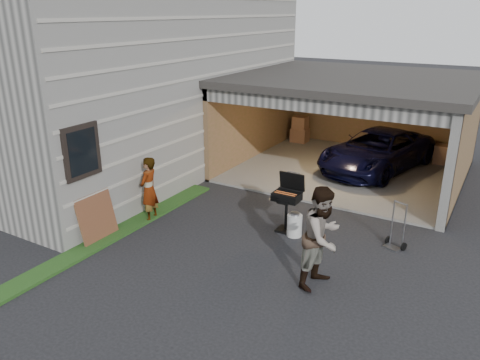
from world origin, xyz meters
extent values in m
plane|color=black|center=(0.00, 0.00, 0.00)|extent=(80.00, 80.00, 0.00)
cube|color=#474744|center=(-6.00, 4.00, 2.75)|extent=(7.00, 11.00, 5.50)
cube|color=#193814|center=(-2.25, -1.00, 0.03)|extent=(0.50, 8.00, 0.06)
cube|color=#605E59|center=(0.75, 6.50, 0.03)|extent=(6.50, 6.00, 0.06)
cube|color=brown|center=(0.75, 9.43, 1.35)|extent=(6.50, 0.15, 2.70)
cube|color=brown|center=(3.92, 6.50, 1.35)|extent=(0.15, 6.00, 2.70)
cube|color=brown|center=(-2.42, 6.50, 1.35)|extent=(0.15, 6.00, 2.70)
cube|color=#2D2B28|center=(0.75, 6.50, 2.80)|extent=(6.80, 6.30, 0.20)
cube|color=#474744|center=(0.75, 3.58, 2.52)|extent=(6.50, 0.16, 0.36)
cube|color=beige|center=(0.75, 4.80, 2.62)|extent=(6.00, 2.40, 0.06)
cube|color=#474744|center=(3.90, 3.55, 1.35)|extent=(0.20, 0.18, 2.70)
cube|color=brown|center=(-1.80, 8.70, 0.31)|extent=(0.60, 0.50, 0.50)
cube|color=brown|center=(-1.80, 8.70, 0.79)|extent=(0.50, 0.45, 0.45)
cube|color=brown|center=(3.20, 8.60, 0.36)|extent=(0.55, 0.50, 0.60)
cube|color=#532E1C|center=(3.38, 9.20, 1.20)|extent=(0.24, 0.43, 2.20)
imported|color=black|center=(1.51, 6.90, 0.60)|extent=(2.97, 4.68, 1.20)
imported|color=#A6B3D1|center=(-2.10, 0.67, 0.77)|extent=(0.47, 0.62, 1.54)
imported|color=#3F2B18|center=(2.36, 0.11, 0.94)|extent=(0.88, 1.04, 1.87)
cube|color=black|center=(0.90, 1.76, 0.02)|extent=(0.37, 0.37, 0.04)
cylinder|color=black|center=(0.90, 1.76, 0.40)|extent=(0.06, 0.06, 0.75)
cube|color=black|center=(0.90, 1.76, 0.83)|extent=(0.59, 0.41, 0.18)
cube|color=#59595B|center=(0.90, 1.76, 0.90)|extent=(0.53, 0.36, 0.01)
cube|color=black|center=(0.90, 2.02, 1.10)|extent=(0.59, 0.11, 0.41)
cylinder|color=silver|center=(1.17, 1.63, 0.25)|extent=(0.36, 0.36, 0.49)
cube|color=#532E1C|center=(-2.40, -0.67, 0.52)|extent=(0.26, 0.94, 1.04)
cube|color=slate|center=(3.18, 2.12, 0.02)|extent=(0.39, 0.32, 0.04)
cylinder|color=black|center=(3.04, 2.30, 0.09)|extent=(0.10, 0.17, 0.17)
cylinder|color=black|center=(3.40, 2.16, 0.09)|extent=(0.10, 0.17, 0.17)
cylinder|color=slate|center=(3.09, 2.28, 0.52)|extent=(0.03, 0.03, 1.00)
cylinder|color=slate|center=(3.35, 2.17, 0.52)|extent=(0.03, 0.03, 1.00)
cylinder|color=slate|center=(3.22, 2.23, 1.00)|extent=(0.28, 0.13, 0.03)
camera|label=1|loc=(4.83, -6.95, 4.67)|focal=35.00mm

